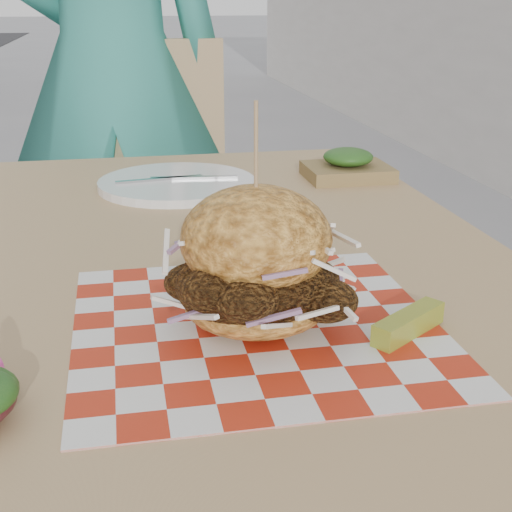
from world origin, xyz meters
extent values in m
imported|color=teal|center=(-0.13, 0.98, 0.87)|extent=(0.67, 0.47, 1.75)
cube|color=tan|center=(-0.03, -0.22, 0.73)|extent=(0.80, 1.20, 0.04)
cylinder|color=#333338|center=(-0.37, 0.32, 0.35)|extent=(0.05, 0.05, 0.71)
cylinder|color=#333338|center=(0.31, 0.32, 0.35)|extent=(0.05, 0.05, 0.71)
cube|color=tan|center=(-0.03, 0.77, 0.45)|extent=(0.43, 0.43, 0.04)
cube|color=tan|center=(-0.03, 0.97, 0.70)|extent=(0.42, 0.05, 0.50)
cylinder|color=#333338|center=(-0.22, 0.60, 0.21)|extent=(0.03, 0.03, 0.43)
cylinder|color=#333338|center=(0.14, 0.59, 0.21)|extent=(0.03, 0.03, 0.43)
cylinder|color=#333338|center=(-0.21, 0.96, 0.21)|extent=(0.03, 0.03, 0.43)
cylinder|color=#333338|center=(0.15, 0.95, 0.21)|extent=(0.03, 0.03, 0.43)
cube|color=red|center=(0.00, -0.45, 0.75)|extent=(0.36, 0.36, 0.00)
ellipsoid|color=#F0A643|center=(0.00, -0.45, 0.78)|extent=(0.14, 0.14, 0.05)
ellipsoid|color=brown|center=(0.00, -0.45, 0.80)|extent=(0.16, 0.15, 0.08)
ellipsoid|color=#F0A643|center=(0.00, -0.45, 0.84)|extent=(0.15, 0.15, 0.10)
cylinder|color=tan|center=(0.00, -0.45, 0.92)|extent=(0.00, 0.00, 0.11)
cube|color=olive|center=(0.14, -0.50, 0.76)|extent=(0.09, 0.07, 0.02)
cylinder|color=white|center=(-0.03, 0.12, 0.76)|extent=(0.27, 0.27, 0.01)
cube|color=silver|center=(-0.06, 0.12, 0.77)|extent=(0.15, 0.03, 0.00)
cube|color=silver|center=(0.00, 0.12, 0.77)|extent=(0.15, 0.03, 0.00)
cube|color=olive|center=(0.28, 0.12, 0.76)|extent=(0.15, 0.12, 0.02)
ellipsoid|color=#154A17|center=(0.28, 0.12, 0.79)|extent=(0.09, 0.09, 0.03)
camera|label=1|loc=(-0.13, -1.09, 1.06)|focal=50.00mm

